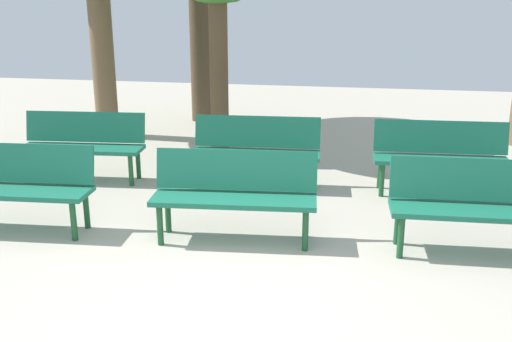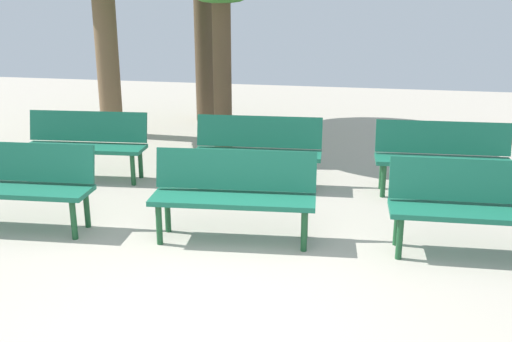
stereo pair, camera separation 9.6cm
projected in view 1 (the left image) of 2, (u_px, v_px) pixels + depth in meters
ground_plane at (202, 322)px, 4.27m from camera, size 24.00×24.00×0.00m
bench_r0_c0 at (15, 182)px, 5.88m from camera, size 1.63×0.60×0.87m
bench_r0_c1 at (235, 190)px, 5.64m from camera, size 1.64×0.63×0.87m
bench_r0_c2 at (478, 201)px, 5.33m from camera, size 1.62×0.56×0.87m
bench_r1_c0 at (83, 142)px, 7.53m from camera, size 1.64×0.63×0.87m
bench_r1_c1 at (256, 147)px, 7.26m from camera, size 1.63×0.60×0.87m
bench_r1_c2 at (441, 153)px, 6.98m from camera, size 1.63×0.58×0.87m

